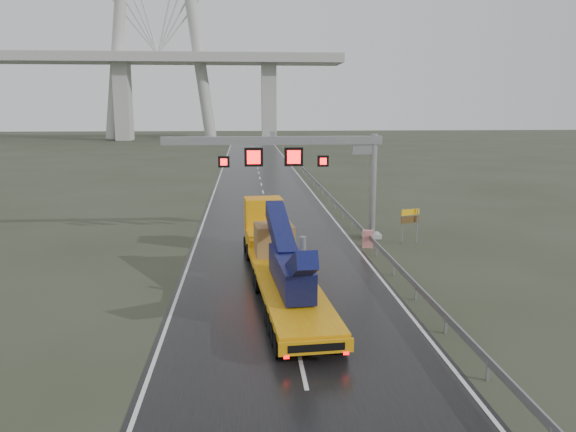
{
  "coord_description": "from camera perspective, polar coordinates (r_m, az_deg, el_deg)",
  "views": [
    {
      "loc": [
        -1.88,
        -19.81,
        9.0
      ],
      "look_at": [
        0.4,
        9.91,
        3.2
      ],
      "focal_mm": 35.0,
      "sensor_mm": 36.0,
      "label": 1
    }
  ],
  "objects": [
    {
      "name": "road",
      "position": [
        60.51,
        -2.56,
        2.45
      ],
      "size": [
        11.0,
        200.0,
        0.02
      ],
      "primitive_type": "cube",
      "color": "black",
      "rests_on": "ground"
    },
    {
      "name": "guardrail",
      "position": [
        51.13,
        4.66,
        1.63
      ],
      "size": [
        0.2,
        140.0,
        1.4
      ],
      "primitive_type": null,
      "color": "gray",
      "rests_on": "ground"
    },
    {
      "name": "heavy_haul_truck",
      "position": [
        29.39,
        -1.14,
        -3.58
      ],
      "size": [
        3.87,
        17.71,
        4.13
      ],
      "rotation": [
        0.0,
        0.0,
        0.08
      ],
      "color": "orange",
      "rests_on": "ground"
    },
    {
      "name": "exit_sign_pair",
      "position": [
        38.1,
        12.3,
        -0.32
      ],
      "size": [
        1.35,
        0.52,
        2.41
      ],
      "rotation": [
        0.0,
        0.0,
        0.34
      ],
      "color": "gray",
      "rests_on": "ground"
    },
    {
      "name": "striped_barrier",
      "position": [
        36.85,
        8.09,
        -2.32
      ],
      "size": [
        0.74,
        0.49,
        1.15
      ],
      "primitive_type": "cube",
      "rotation": [
        0.0,
        0.0,
        -0.19
      ],
      "color": "red",
      "rests_on": "ground"
    },
    {
      "name": "sign_gantry",
      "position": [
        38.17,
        1.64,
        5.91
      ],
      "size": [
        14.9,
        1.2,
        7.42
      ],
      "color": "#B3B3AE",
      "rests_on": "ground"
    },
    {
      "name": "ground",
      "position": [
        21.84,
        0.98,
        -13.32
      ],
      "size": [
        400.0,
        400.0,
        0.0
      ],
      "primitive_type": "plane",
      "color": "#2F3525",
      "rests_on": "ground"
    }
  ]
}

